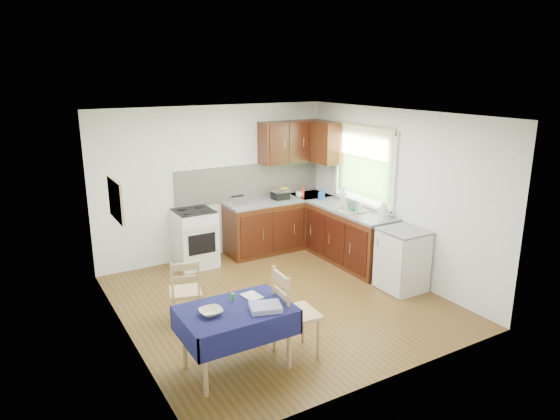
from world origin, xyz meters
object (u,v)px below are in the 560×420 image
toaster (238,201)px  sandwich_press (280,195)px  dish_rack (353,210)px  chair_near (292,310)px  chair_far (185,289)px  dining_table (236,318)px  kettle (383,212)px

toaster → sandwich_press: toaster is taller
toaster → dish_rack: (1.42, -1.18, -0.06)m
toaster → dish_rack: dish_rack is taller
sandwich_press → dish_rack: bearing=-83.5°
chair_near → sandwich_press: (1.62, 3.02, 0.45)m
chair_far → sandwich_press: bearing=-127.1°
toaster → dish_rack: 1.85m
dining_table → kettle: bearing=35.0°
chair_near → kettle: kettle is taller
chair_far → kettle: kettle is taller
dish_rack → chair_far: bearing=-173.7°
sandwich_press → kettle: kettle is taller
sandwich_press → kettle: bearing=-88.1°
chair_near → dish_rack: 2.83m
chair_far → sandwich_press: size_ratio=3.22×
dining_table → chair_far: (-0.12, 1.18, -0.12)m
toaster → kettle: 2.33m
dining_table → chair_far: 1.19m
chair_near → dish_rack: size_ratio=2.31×
toaster → sandwich_press: (0.85, 0.09, -0.01)m
toaster → kettle: kettle is taller
dish_rack → kettle: (0.09, -0.59, 0.09)m
toaster → sandwich_press: size_ratio=0.94×
chair_far → kettle: bearing=-165.5°
sandwich_press → dish_rack: size_ratio=0.62×
dining_table → dish_rack: (2.83, 1.68, 0.35)m
toaster → chair_near: bearing=-125.9°
dining_table → sandwich_press: bearing=67.1°
toaster → dish_rack: size_ratio=0.58×
chair_far → sandwich_press: sandwich_press is taller
toaster → kettle: bearing=-70.7°
chair_far → dish_rack: (2.94, 0.50, 0.47)m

